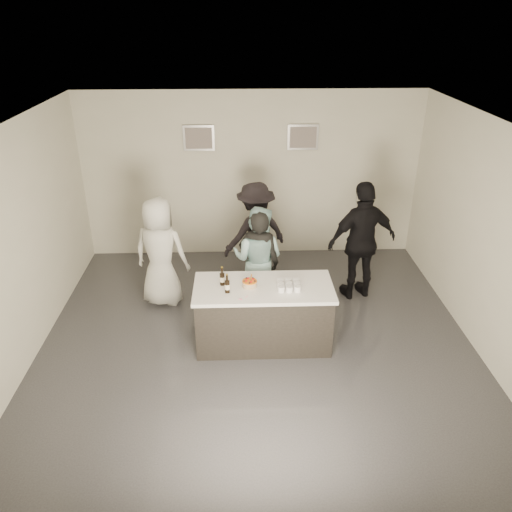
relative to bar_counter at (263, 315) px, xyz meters
name	(u,v)px	position (x,y,z in m)	size (l,w,h in m)	color
floor	(257,346)	(-0.09, -0.10, -0.45)	(6.00, 6.00, 0.00)	#3D3D42
ceiling	(258,129)	(-0.09, -0.10, 2.55)	(6.00, 6.00, 0.00)	white
wall_back	(251,176)	(-0.09, 2.90, 1.05)	(6.00, 0.04, 3.00)	beige
wall_front	(273,431)	(-0.09, -3.10, 1.05)	(6.00, 0.04, 3.00)	beige
wall_left	(15,253)	(-3.09, -0.10, 1.05)	(0.04, 6.00, 3.00)	beige
wall_right	(492,245)	(2.91, -0.10, 1.05)	(0.04, 6.00, 3.00)	beige
picture_left	(199,138)	(-0.99, 2.87, 1.75)	(0.54, 0.04, 0.44)	#B2B2B7
picture_right	(303,137)	(0.81, 2.87, 1.75)	(0.54, 0.04, 0.44)	#B2B2B7
bar_counter	(263,315)	(0.00, 0.00, 0.00)	(1.86, 0.86, 0.90)	white
cake	(250,284)	(-0.18, 0.01, 0.49)	(0.20, 0.20, 0.07)	orange
beer_bottle_a	(222,276)	(-0.55, 0.06, 0.58)	(0.07, 0.07, 0.26)	black
beer_bottle_b	(227,284)	(-0.48, -0.14, 0.58)	(0.07, 0.07, 0.26)	black
tumbler_cluster	(289,285)	(0.33, -0.05, 0.49)	(0.30, 0.30, 0.08)	#C27812
candles	(245,298)	(-0.25, -0.29, 0.45)	(0.24, 0.08, 0.01)	pink
person_main_black	(259,263)	(-0.03, 0.83, 0.37)	(0.60, 0.39, 1.65)	black
person_main_blue	(258,259)	(-0.04, 0.94, 0.38)	(0.81, 0.63, 1.67)	#97C4C6
person_guest_left	(160,252)	(-1.52, 1.14, 0.42)	(0.85, 0.55, 1.74)	silver
person_guest_right	(362,241)	(1.59, 1.23, 0.51)	(1.13, 0.47, 1.93)	black
person_guest_back	(256,233)	(-0.04, 1.83, 0.41)	(1.12, 0.64, 1.73)	black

